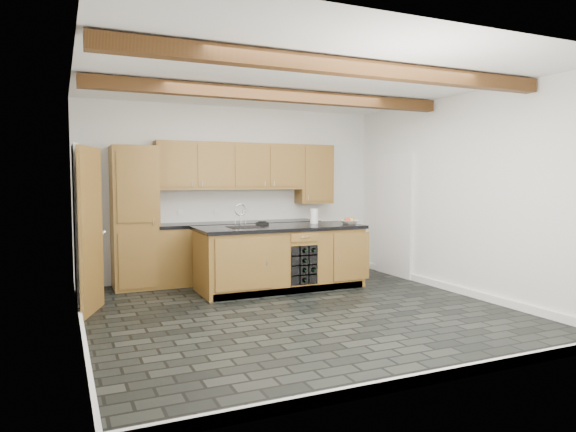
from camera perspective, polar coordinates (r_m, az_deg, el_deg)
name	(u,v)px	position (r m, az deg, el deg)	size (l,w,h in m)	color
ground	(299,310)	(6.42, 1.25, -10.45)	(5.00, 5.00, 0.00)	black
room_shell	(276,186)	(6.66, -1.35, 3.35)	(5.01, 5.00, 5.00)	white
back_cabinetry	(218,219)	(8.20, -7.82, -0.39)	(3.65, 0.62, 2.20)	olive
island	(281,257)	(7.60, -0.80, -4.61)	(2.48, 0.96, 0.93)	olive
faucet	(244,225)	(7.38, -4.93, -0.97)	(0.45, 0.40, 0.34)	black
kitchen_scale	(262,223)	(7.69, -2.88, -0.81)	(0.20, 0.14, 0.06)	black
fruit_bowl	(349,222)	(7.89, 6.82, -0.68)	(0.26, 0.26, 0.06)	white
fruit_cluster	(349,220)	(7.89, 6.82, -0.44)	(0.16, 0.17, 0.07)	#B1171E
paper_towel	(314,216)	(7.98, 2.92, -0.02)	(0.12, 0.12, 0.23)	white
mug	(158,222)	(8.00, -14.21, -0.61)	(0.10, 0.10, 0.09)	white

